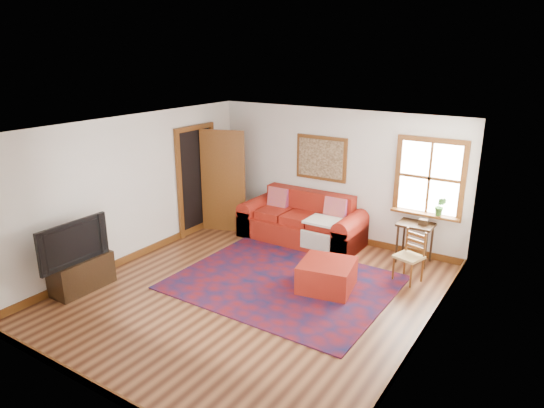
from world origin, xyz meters
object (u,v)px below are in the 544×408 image
Objects in this scene: red_ottoman at (327,276)px; media_cabinet at (82,274)px; red_leather_sofa at (303,225)px; ladder_back_chair at (411,254)px; side_table at (416,230)px.

media_cabinet is at bearing -158.40° from red_ottoman.
red_leather_sofa is at bearing 118.79° from red_ottoman.
red_leather_sofa is at bearing 165.74° from ladder_back_chair.
ladder_back_chair is 5.11m from media_cabinet.
red_leather_sofa reaches higher than red_ottoman.
red_ottoman is (1.31, -1.57, -0.08)m from red_leather_sofa.
side_table is 5.45m from media_cabinet.
side_table is 0.85× the size of ladder_back_chair.
ladder_back_chair reaches higher than media_cabinet.
ladder_back_chair is (2.28, -0.58, 0.14)m from red_leather_sofa.
red_leather_sofa is 3.02× the size of red_ottoman.
side_table is 0.76× the size of media_cabinet.
ladder_back_chair reaches higher than red_ottoman.
red_leather_sofa is at bearing 62.94° from media_cabinet.
side_table reaches higher than red_ottoman.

